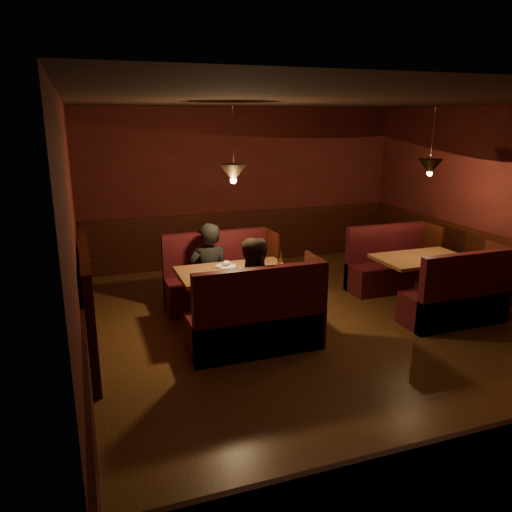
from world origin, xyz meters
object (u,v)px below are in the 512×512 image
object	(u,v)px
diner_b	(258,279)
main_bench_near	(258,324)
main_table	(236,283)
second_bench_far	(390,269)
diner_a	(208,256)
second_bench_near	(458,301)
main_bench_far	(220,282)
second_table	(421,269)

from	to	relation	value
diner_b	main_bench_near	bearing A→B (deg)	-109.28
main_table	second_bench_far	world-z (taller)	second_bench_far
second_bench_far	diner_a	bearing A→B (deg)	179.85
second_bench_near	diner_b	world-z (taller)	diner_b
main_table	main_bench_far	distance (m)	0.87
second_bench_far	main_table	bearing A→B (deg)	-167.61
second_bench_near	diner_b	bearing A→B (deg)	172.91
second_bench_far	main_bench_far	bearing A→B (deg)	175.80
second_table	diner_a	world-z (taller)	diner_a
main_bench_near	second_bench_near	xyz separation A→B (m)	(2.82, -0.12, -0.02)
second_table	second_bench_near	distance (m)	0.82
main_bench_near	main_bench_far	bearing A→B (deg)	90.00
second_table	diner_a	distance (m)	3.13
diner_b	second_bench_far	bearing A→B (deg)	25.25
second_bench_far	diner_a	distance (m)	3.09
main_table	main_bench_far	xyz separation A→B (m)	(0.01, 0.83, -0.25)
second_bench_near	diner_a	world-z (taller)	diner_a
main_bench_near	second_bench_far	bearing A→B (deg)	27.24
diner_a	main_table	bearing A→B (deg)	106.51
second_table	second_bench_far	world-z (taller)	second_bench_far
diner_b	second_table	bearing A→B (deg)	10.36
main_bench_near	diner_b	distance (m)	0.55
main_table	main_bench_near	bearing A→B (deg)	-88.97
main_bench_far	second_table	distance (m)	2.97
main_table	diner_b	distance (m)	0.66
second_table	diner_b	xyz separation A→B (m)	(-2.71, -0.45, 0.29)
second_table	diner_b	size ratio (longest dim) A/B	0.78
second_table	second_bench_near	xyz separation A→B (m)	(0.03, -0.79, -0.22)
main_bench_far	second_bench_near	distance (m)	3.34
main_table	diner_b	world-z (taller)	diner_b
second_bench_near	diner_b	distance (m)	2.81
main_bench_near	main_table	bearing A→B (deg)	91.03
second_table	main_bench_far	bearing A→B (deg)	160.38
main_table	diner_b	size ratio (longest dim) A/B	0.86
main_table	diner_a	bearing A→B (deg)	108.14
main_bench_near	diner_b	world-z (taller)	diner_b
main_bench_far	second_table	xyz separation A→B (m)	(2.79, -1.00, 0.20)
main_bench_near	second_table	xyz separation A→B (m)	(2.79, 0.67, 0.20)
diner_a	main_bench_far	bearing A→B (deg)	-139.71
main_table	main_bench_far	world-z (taller)	main_bench_far
second_table	diner_a	size ratio (longest dim) A/B	0.80
main_bench_far	second_bench_far	bearing A→B (deg)	-4.20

